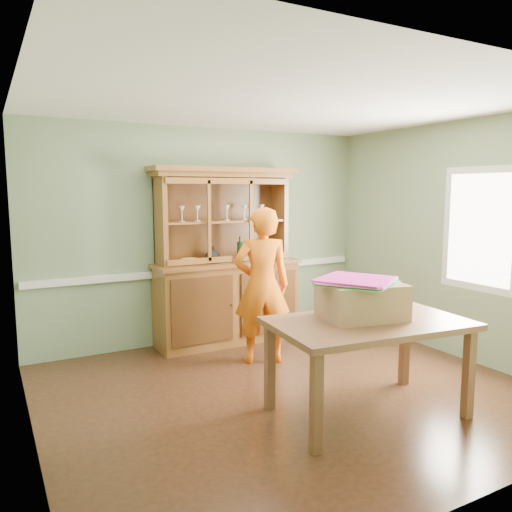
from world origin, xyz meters
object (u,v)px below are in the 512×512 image
cardboard_box (361,300)px  person (262,286)px  china_hutch (226,282)px  dining_table (368,332)px

cardboard_box → person: bearing=95.9°
china_hutch → cardboard_box: bearing=-85.7°
china_hutch → dining_table: china_hutch is taller
cardboard_box → person: person is taller
china_hutch → cardboard_box: (0.18, -2.37, 0.21)m
dining_table → china_hutch: bearing=99.7°
cardboard_box → dining_table: bearing=-91.6°
cardboard_box → china_hutch: bearing=94.3°
person → dining_table: bearing=114.8°
dining_table → person: bearing=101.0°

